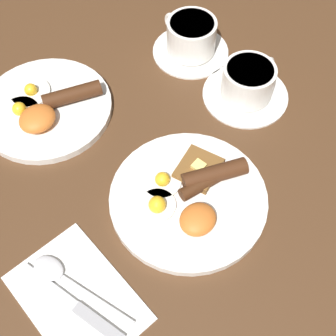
# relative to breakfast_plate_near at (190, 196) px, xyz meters

# --- Properties ---
(ground_plane) EXTENTS (3.00, 3.00, 0.00)m
(ground_plane) POSITION_rel_breakfast_plate_near_xyz_m (-0.00, 0.00, -0.01)
(ground_plane) COLOR #4C301C
(breakfast_plate_near) EXTENTS (0.26, 0.26, 0.04)m
(breakfast_plate_near) POSITION_rel_breakfast_plate_near_xyz_m (0.00, 0.00, 0.00)
(breakfast_plate_near) COLOR white
(breakfast_plate_near) RESTS_ON ground_plane
(breakfast_plate_far) EXTENTS (0.25, 0.25, 0.05)m
(breakfast_plate_far) POSITION_rel_breakfast_plate_near_xyz_m (-0.04, 0.33, -0.00)
(breakfast_plate_far) COLOR white
(breakfast_plate_far) RESTS_ON ground_plane
(teacup_near) EXTENTS (0.17, 0.17, 0.07)m
(teacup_near) POSITION_rel_breakfast_plate_near_xyz_m (0.25, 0.07, 0.02)
(teacup_near) COLOR white
(teacup_near) RESTS_ON ground_plane
(teacup_far) EXTENTS (0.16, 0.16, 0.08)m
(teacup_far) POSITION_rel_breakfast_plate_near_xyz_m (0.26, 0.23, 0.02)
(teacup_far) COLOR white
(teacup_far) RESTS_ON ground_plane
(napkin) EXTENTS (0.16, 0.22, 0.01)m
(napkin) POSITION_rel_breakfast_plate_near_xyz_m (-0.24, 0.01, -0.01)
(napkin) COLOR white
(napkin) RESTS_ON ground_plane
(knife) EXTENTS (0.04, 0.19, 0.01)m
(knife) POSITION_rel_breakfast_plate_near_xyz_m (-0.25, 0.00, -0.01)
(knife) COLOR silver
(knife) RESTS_ON napkin
(spoon) EXTENTS (0.06, 0.18, 0.01)m
(spoon) POSITION_rel_breakfast_plate_near_xyz_m (-0.24, 0.06, -0.00)
(spoon) COLOR silver
(spoon) RESTS_ON napkin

